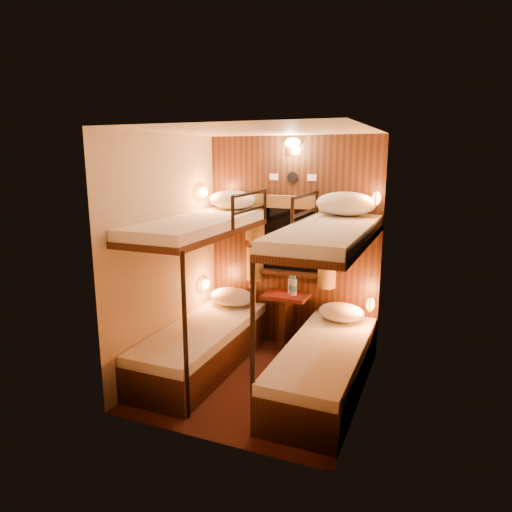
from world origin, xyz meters
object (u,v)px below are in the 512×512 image
at_px(bunk_left, 202,316).
at_px(table, 286,314).
at_px(bottle_right, 294,287).
at_px(bottle_left, 291,286).
at_px(bunk_right, 325,335).

height_order(bunk_left, table, bunk_left).
bearing_deg(table, bunk_left, -129.67).
bearing_deg(bunk_left, bottle_right, 45.72).
bearing_deg(bunk_left, table, 50.33).
height_order(table, bottle_right, bottle_right).
relative_size(table, bottle_left, 3.13).
xyz_separation_m(bunk_left, bunk_right, (1.30, 0.00, 0.00)).
bearing_deg(bottle_left, bunk_left, -130.24).
xyz_separation_m(bunk_right, bottle_right, (-0.55, 0.77, 0.19)).
bearing_deg(bottle_right, bunk_right, -54.32).
relative_size(bunk_right, table, 2.90).
height_order(bunk_right, bottle_left, bunk_right).
bearing_deg(bottle_left, table, -141.01).
relative_size(bottle_left, bottle_right, 0.93).
height_order(bottle_left, bottle_right, bottle_right).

